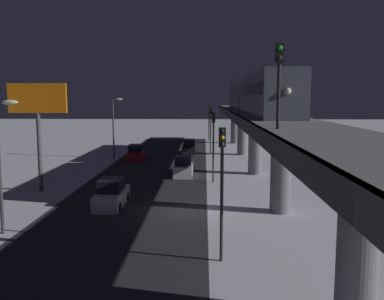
{
  "coord_description": "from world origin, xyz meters",
  "views": [
    {
      "loc": [
        -1.03,
        28.11,
        7.81
      ],
      "look_at": [
        0.12,
        -10.97,
        2.86
      ],
      "focal_mm": 39.39,
      "sensor_mm": 36.0,
      "label": 1
    }
  ],
  "objects_px": {
    "subway_train": "(253,94)",
    "sedan_white": "(111,195)",
    "traffic_light_distant": "(209,117)",
    "commercial_billboard": "(38,109)",
    "rail_signal": "(279,71)",
    "sedan_black": "(189,148)",
    "traffic_light_mid": "(213,137)",
    "traffic_light_near": "(222,175)",
    "sedan_red": "(136,154)",
    "sedan_white_2": "(183,168)",
    "traffic_light_far": "(210,124)"
  },
  "relations": [
    {
      "from": "rail_signal",
      "to": "traffic_light_distant",
      "type": "height_order",
      "value": "rail_signal"
    },
    {
      "from": "sedan_white",
      "to": "traffic_light_mid",
      "type": "distance_m",
      "value": 11.93
    },
    {
      "from": "sedan_red",
      "to": "sedan_black",
      "type": "xyz_separation_m",
      "value": [
        -6.4,
        -6.66,
        0.0
      ]
    },
    {
      "from": "subway_train",
      "to": "sedan_white",
      "type": "distance_m",
      "value": 20.8
    },
    {
      "from": "sedan_red",
      "to": "traffic_light_distant",
      "type": "bearing_deg",
      "value": -111.05
    },
    {
      "from": "rail_signal",
      "to": "traffic_light_near",
      "type": "bearing_deg",
      "value": 17.73
    },
    {
      "from": "sedan_white",
      "to": "sedan_black",
      "type": "bearing_deg",
      "value": -99.16
    },
    {
      "from": "traffic_light_far",
      "to": "rail_signal",
      "type": "bearing_deg",
      "value": 94.19
    },
    {
      "from": "traffic_light_far",
      "to": "sedan_red",
      "type": "bearing_deg",
      "value": 30.41
    },
    {
      "from": "traffic_light_near",
      "to": "traffic_light_distant",
      "type": "height_order",
      "value": "same"
    },
    {
      "from": "sedan_red",
      "to": "rail_signal",
      "type": "bearing_deg",
      "value": 111.07
    },
    {
      "from": "sedan_white",
      "to": "sedan_white_2",
      "type": "distance_m",
      "value": 12.74
    },
    {
      "from": "subway_train",
      "to": "traffic_light_near",
      "type": "relative_size",
      "value": 5.76
    },
    {
      "from": "rail_signal",
      "to": "commercial_billboard",
      "type": "xyz_separation_m",
      "value": [
        17.11,
        -13.87,
        -2.18
      ]
    },
    {
      "from": "subway_train",
      "to": "traffic_light_far",
      "type": "xyz_separation_m",
      "value": [
        4.34,
        -11.86,
        -3.87
      ]
    },
    {
      "from": "rail_signal",
      "to": "sedan_black",
      "type": "bearing_deg",
      "value": -81.59
    },
    {
      "from": "traffic_light_mid",
      "to": "traffic_light_distant",
      "type": "distance_m",
      "value": 37.4
    },
    {
      "from": "traffic_light_far",
      "to": "commercial_billboard",
      "type": "bearing_deg",
      "value": 57.52
    },
    {
      "from": "sedan_white",
      "to": "traffic_light_near",
      "type": "distance_m",
      "value": 13.01
    },
    {
      "from": "sedan_red",
      "to": "traffic_light_mid",
      "type": "xyz_separation_m",
      "value": [
        -9.3,
        13.24,
        3.4
      ]
    },
    {
      "from": "subway_train",
      "to": "traffic_light_far",
      "type": "distance_m",
      "value": 13.21
    },
    {
      "from": "sedan_black",
      "to": "traffic_light_mid",
      "type": "height_order",
      "value": "traffic_light_mid"
    },
    {
      "from": "sedan_white_2",
      "to": "sedan_red",
      "type": "relative_size",
      "value": 0.95
    },
    {
      "from": "traffic_light_far",
      "to": "traffic_light_distant",
      "type": "relative_size",
      "value": 1.0
    },
    {
      "from": "commercial_billboard",
      "to": "traffic_light_near",
      "type": "bearing_deg",
      "value": 134.43
    },
    {
      "from": "traffic_light_distant",
      "to": "commercial_billboard",
      "type": "distance_m",
      "value": 43.9
    },
    {
      "from": "traffic_light_near",
      "to": "traffic_light_far",
      "type": "height_order",
      "value": "same"
    },
    {
      "from": "rail_signal",
      "to": "sedan_black",
      "type": "height_order",
      "value": "rail_signal"
    },
    {
      "from": "traffic_light_distant",
      "to": "commercial_billboard",
      "type": "height_order",
      "value": "commercial_billboard"
    },
    {
      "from": "subway_train",
      "to": "traffic_light_mid",
      "type": "relative_size",
      "value": 5.76
    },
    {
      "from": "rail_signal",
      "to": "traffic_light_near",
      "type": "relative_size",
      "value": 0.62
    },
    {
      "from": "sedan_white_2",
      "to": "traffic_light_mid",
      "type": "bearing_deg",
      "value": -48.27
    },
    {
      "from": "traffic_light_mid",
      "to": "commercial_billboard",
      "type": "distance_m",
      "value": 15.2
    },
    {
      "from": "traffic_light_mid",
      "to": "commercial_billboard",
      "type": "bearing_deg",
      "value": 15.41
    },
    {
      "from": "rail_signal",
      "to": "sedan_red",
      "type": "xyz_separation_m",
      "value": [
        11.98,
        -31.09,
        -8.21
      ]
    },
    {
      "from": "rail_signal",
      "to": "sedan_white_2",
      "type": "bearing_deg",
      "value": -75.18
    },
    {
      "from": "sedan_white",
      "to": "sedan_red",
      "type": "bearing_deg",
      "value": -85.3
    },
    {
      "from": "traffic_light_mid",
      "to": "traffic_light_distant",
      "type": "height_order",
      "value": "same"
    },
    {
      "from": "subway_train",
      "to": "rail_signal",
      "type": "relative_size",
      "value": 9.22
    },
    {
      "from": "rail_signal",
      "to": "traffic_light_far",
      "type": "relative_size",
      "value": 0.62
    },
    {
      "from": "rail_signal",
      "to": "traffic_light_distant",
      "type": "xyz_separation_m",
      "value": [
        2.68,
        -55.25,
        -4.82
      ]
    },
    {
      "from": "traffic_light_mid",
      "to": "traffic_light_far",
      "type": "distance_m",
      "value": 18.7
    },
    {
      "from": "traffic_light_distant",
      "to": "sedan_white_2",
      "type": "bearing_deg",
      "value": 85.15
    },
    {
      "from": "subway_train",
      "to": "sedan_white_2",
      "type": "relative_size",
      "value": 8.9
    },
    {
      "from": "sedan_white_2",
      "to": "traffic_light_near",
      "type": "distance_m",
      "value": 22.4
    },
    {
      "from": "traffic_light_near",
      "to": "commercial_billboard",
      "type": "relative_size",
      "value": 0.72
    },
    {
      "from": "sedan_white_2",
      "to": "traffic_light_near",
      "type": "height_order",
      "value": "traffic_light_near"
    },
    {
      "from": "subway_train",
      "to": "traffic_light_distant",
      "type": "height_order",
      "value": "subway_train"
    },
    {
      "from": "traffic_light_far",
      "to": "commercial_billboard",
      "type": "xyz_separation_m",
      "value": [
        14.43,
        22.68,
        2.63
      ]
    },
    {
      "from": "traffic_light_distant",
      "to": "commercial_billboard",
      "type": "xyz_separation_m",
      "value": [
        14.43,
        41.38,
        2.63
      ]
    }
  ]
}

